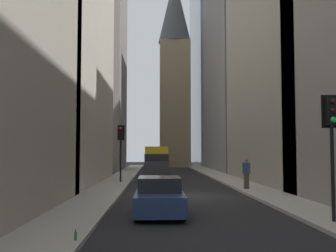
{
  "coord_description": "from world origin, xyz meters",
  "views": [
    {
      "loc": [
        -21.58,
        1.58,
        2.4
      ],
      "look_at": [
        15.13,
        0.37,
        4.7
      ],
      "focal_mm": 43.03,
      "sensor_mm": 36.0,
      "label": 1
    }
  ],
  "objects_px": {
    "delivery_truck": "(157,161)",
    "traffic_light_foreground": "(332,127)",
    "sedan_navy": "(159,197)",
    "discarded_bottle": "(75,236)",
    "pedestrian": "(246,172)",
    "traffic_light_midblock": "(121,140)"
  },
  "relations": [
    {
      "from": "traffic_light_foreground",
      "to": "sedan_navy",
      "type": "bearing_deg",
      "value": 66.45
    },
    {
      "from": "pedestrian",
      "to": "discarded_bottle",
      "type": "bearing_deg",
      "value": 151.3
    },
    {
      "from": "traffic_light_foreground",
      "to": "traffic_light_midblock",
      "type": "height_order",
      "value": "traffic_light_midblock"
    },
    {
      "from": "delivery_truck",
      "to": "traffic_light_foreground",
      "type": "distance_m",
      "value": 27.65
    },
    {
      "from": "pedestrian",
      "to": "discarded_bottle",
      "type": "height_order",
      "value": "pedestrian"
    },
    {
      "from": "traffic_light_midblock",
      "to": "sedan_navy",
      "type": "bearing_deg",
      "value": -169.5
    },
    {
      "from": "traffic_light_foreground",
      "to": "discarded_bottle",
      "type": "bearing_deg",
      "value": 107.63
    },
    {
      "from": "delivery_truck",
      "to": "traffic_light_midblock",
      "type": "xyz_separation_m",
      "value": [
        -10.0,
        2.7,
        1.76
      ]
    },
    {
      "from": "traffic_light_midblock",
      "to": "pedestrian",
      "type": "distance_m",
      "value": 10.1
    },
    {
      "from": "delivery_truck",
      "to": "traffic_light_midblock",
      "type": "relative_size",
      "value": 1.54
    },
    {
      "from": "pedestrian",
      "to": "delivery_truck",
      "type": "bearing_deg",
      "value": 18.78
    },
    {
      "from": "traffic_light_midblock",
      "to": "pedestrian",
      "type": "relative_size",
      "value": 2.29
    },
    {
      "from": "discarded_bottle",
      "to": "traffic_light_foreground",
      "type": "bearing_deg",
      "value": -72.37
    },
    {
      "from": "traffic_light_midblock",
      "to": "discarded_bottle",
      "type": "xyz_separation_m",
      "value": [
        -19.5,
        -0.52,
        -2.97
      ]
    },
    {
      "from": "delivery_truck",
      "to": "traffic_light_foreground",
      "type": "relative_size",
      "value": 1.57
    },
    {
      "from": "discarded_bottle",
      "to": "delivery_truck",
      "type": "bearing_deg",
      "value": -4.24
    },
    {
      "from": "traffic_light_foreground",
      "to": "traffic_light_midblock",
      "type": "distance_m",
      "value": 18.94
    },
    {
      "from": "sedan_navy",
      "to": "traffic_light_foreground",
      "type": "xyz_separation_m",
      "value": [
        -2.43,
        -5.59,
        2.5
      ]
    },
    {
      "from": "traffic_light_foreground",
      "to": "discarded_bottle",
      "type": "height_order",
      "value": "traffic_light_foreground"
    },
    {
      "from": "discarded_bottle",
      "to": "sedan_navy",
      "type": "bearing_deg",
      "value": -24.02
    },
    {
      "from": "sedan_navy",
      "to": "traffic_light_foreground",
      "type": "relative_size",
      "value": 1.04
    },
    {
      "from": "traffic_light_foreground",
      "to": "traffic_light_midblock",
      "type": "relative_size",
      "value": 0.98
    }
  ]
}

